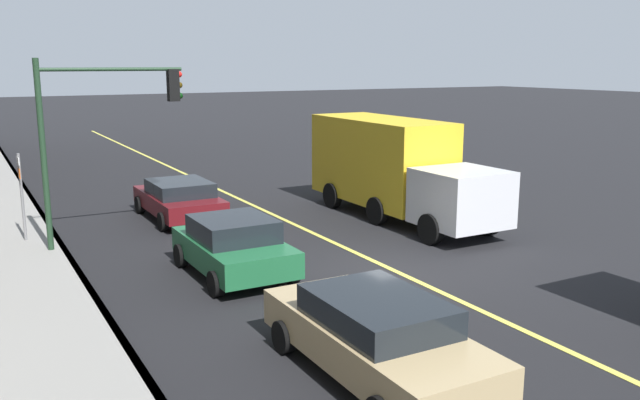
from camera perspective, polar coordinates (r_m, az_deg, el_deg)
ground at (r=16.88m, az=6.32°, el=-6.02°), size 200.00×200.00×0.00m
sidewalk_slab at (r=14.06m, az=-23.37°, el=-10.31°), size 80.00×2.93×0.15m
curb_edge at (r=14.23m, az=-17.76°, el=-9.63°), size 80.00×0.16×0.15m
lane_stripe_center at (r=16.88m, az=6.32°, el=-6.00°), size 80.00×0.16×0.01m
car_maroon at (r=22.57m, az=-11.97°, el=0.13°), size 4.34×2.13×1.31m
car_green at (r=16.37m, az=-7.41°, el=-3.88°), size 3.84×2.10×1.44m
car_tan at (r=11.15m, az=4.77°, el=-11.41°), size 4.74×2.03×1.41m
truck_yellow at (r=22.34m, az=6.36°, el=2.82°), size 8.23×2.44×3.26m
traffic_light_mast at (r=19.14m, az=-18.21°, el=6.59°), size 0.28×3.92×5.24m
street_sign_post at (r=20.49m, az=-24.20°, el=0.67°), size 0.60×0.08×2.64m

